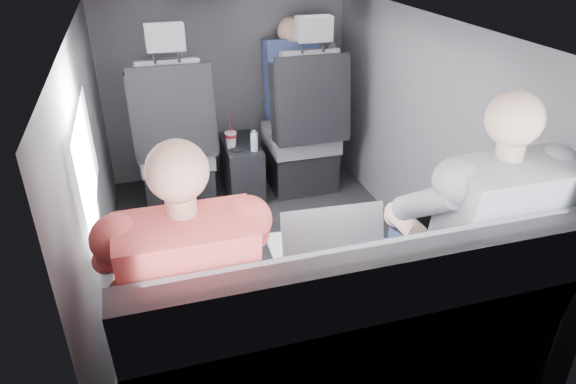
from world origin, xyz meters
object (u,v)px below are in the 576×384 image
object	(u,v)px
water_bottle	(254,141)
laptop_black	(431,219)
passenger_rear_left	(189,293)
passenger_rear_right	(470,239)
center_console	(242,168)
laptop_white	(198,264)
laptop_silver	(323,245)
front_seat_right	(303,138)
rear_bench	(345,349)
front_seat_left	(176,152)
soda_cup	(231,139)
passenger_front_right	(291,81)

from	to	relation	value
water_bottle	laptop_black	world-z (taller)	laptop_black
passenger_rear_left	passenger_rear_right	world-z (taller)	passenger_rear_right
laptop_black	center_console	bearing A→B (deg)	107.41
laptop_black	passenger_rear_left	bearing A→B (deg)	-168.75
water_bottle	laptop_white	xyz separation A→B (m)	(-0.57, -1.52, 0.17)
laptop_silver	passenger_rear_right	bearing A→B (deg)	-14.58
front_seat_right	rear_bench	world-z (taller)	front_seat_right
laptop_white	center_console	bearing A→B (deg)	73.11
front_seat_left	passenger_rear_left	world-z (taller)	front_seat_left
laptop_silver	front_seat_right	bearing A→B (deg)	74.38
center_console	passenger_rear_left	distance (m)	1.98
laptop_black	water_bottle	bearing A→B (deg)	106.95
front_seat_left	soda_cup	size ratio (longest dim) A/B	5.19
rear_bench	laptop_black	size ratio (longest dim) A/B	4.60
front_seat_left	laptop_white	distance (m)	1.66
laptop_silver	front_seat_left	bearing A→B (deg)	104.73
front_seat_left	water_bottle	bearing A→B (deg)	-13.29
front_seat_left	laptop_silver	distance (m)	1.73
laptop_silver	water_bottle	bearing A→B (deg)	87.12
front_seat_left	front_seat_right	xyz separation A→B (m)	(0.90, 0.00, 0.00)
front_seat_left	laptop_silver	bearing A→B (deg)	-75.27
center_console	water_bottle	distance (m)	0.32
center_console	rear_bench	size ratio (longest dim) A/B	0.30
front_seat_right	laptop_white	bearing A→B (deg)	-120.35
soda_cup	water_bottle	size ratio (longest dim) A/B	1.70
front_seat_right	passenger_rear_right	distance (m)	1.83
soda_cup	laptop_black	xyz separation A→B (m)	(0.59, -1.57, 0.17)
rear_bench	laptop_black	world-z (taller)	rear_bench
front_seat_left	passenger_rear_left	bearing A→B (deg)	-93.50
laptop_black	passenger_rear_right	distance (m)	0.22
rear_bench	passenger_rear_left	size ratio (longest dim) A/B	1.28
soda_cup	front_seat_left	bearing A→B (deg)	176.09
passenger_rear_right	passenger_front_right	size ratio (longest dim) A/B	1.69
center_console	passenger_front_right	distance (m)	0.73
front_seat_right	passenger_front_right	size ratio (longest dim) A/B	1.66
passenger_rear_left	passenger_front_right	bearing A→B (deg)	64.18
front_seat_left	front_seat_right	bearing A→B (deg)	0.00
front_seat_left	laptop_black	bearing A→B (deg)	-58.87
water_bottle	passenger_rear_right	distance (m)	1.77
center_console	laptop_black	distance (m)	1.77
front_seat_right	passenger_rear_left	bearing A→B (deg)	-119.22
front_seat_right	rear_bench	xyz separation A→B (m)	(-0.45, -1.90, -0.09)
passenger_rear_right	front_seat_right	bearing A→B (deg)	93.38
rear_bench	laptop_white	xyz separation A→B (m)	(-0.51, 0.26, 0.33)
laptop_black	passenger_rear_left	size ratio (longest dim) A/B	0.28
front_seat_left	water_bottle	size ratio (longest dim) A/B	8.80
rear_bench	passenger_rear_right	xyz separation A→B (m)	(0.56, 0.09, 0.35)
front_seat_left	laptop_silver	size ratio (longest dim) A/B	3.10
water_bottle	front_seat_left	bearing A→B (deg)	166.71
water_bottle	passenger_front_right	world-z (taller)	passenger_front_right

